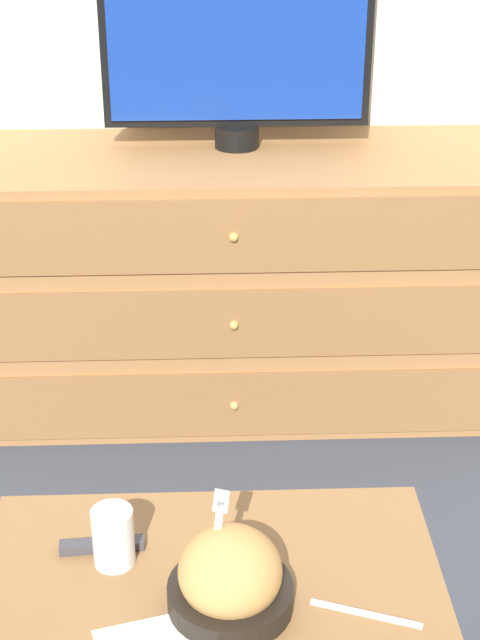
# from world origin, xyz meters

# --- Properties ---
(ground_plane) EXTENTS (12.00, 12.00, 0.00)m
(ground_plane) POSITION_xyz_m (0.00, 0.00, 0.00)
(ground_plane) COLOR #383D47
(dresser) EXTENTS (1.62, 0.55, 0.72)m
(dresser) POSITION_xyz_m (-0.14, -0.30, 0.36)
(dresser) COLOR #9E6B3D
(dresser) RESTS_ON ground_plane
(tv) EXTENTS (0.70, 0.12, 0.55)m
(tv) POSITION_xyz_m (-0.12, -0.22, 1.01)
(tv) COLOR black
(tv) RESTS_ON dresser
(coffee_table) EXTENTS (0.77, 0.55, 0.38)m
(coffee_table) POSITION_xyz_m (-0.21, -1.57, 0.33)
(coffee_table) COLOR olive
(coffee_table) RESTS_ON ground_plane
(takeout_bowl) EXTENTS (0.20, 0.20, 0.19)m
(takeout_bowl) POSITION_xyz_m (-0.17, -1.59, 0.44)
(takeout_bowl) COLOR black
(takeout_bowl) RESTS_ON coffee_table
(drink_cup) EXTENTS (0.07, 0.07, 0.10)m
(drink_cup) POSITION_xyz_m (-0.37, -1.48, 0.43)
(drink_cup) COLOR beige
(drink_cup) RESTS_ON coffee_table
(knife) EXTENTS (0.17, 0.07, 0.01)m
(knife) POSITION_xyz_m (0.04, -1.62, 0.39)
(knife) COLOR silver
(knife) RESTS_ON coffee_table
(remote_control) EXTENTS (0.15, 0.04, 0.02)m
(remote_control) POSITION_xyz_m (-0.39, -1.44, 0.39)
(remote_control) COLOR #38383D
(remote_control) RESTS_ON coffee_table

